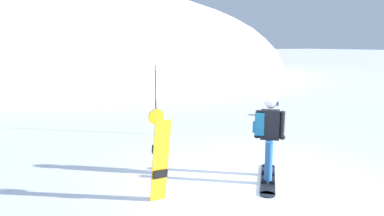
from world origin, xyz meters
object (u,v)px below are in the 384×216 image
snowboarder_main (268,135)px  rock_dark (264,115)px  spare_snowboard (160,157)px  piste_marker_near (156,94)px

snowboarder_main → rock_dark: snowboarder_main is taller
spare_snowboard → rock_dark: 8.39m
snowboarder_main → piste_marker_near: bearing=98.5°
snowboarder_main → rock_dark: bearing=52.6°
spare_snowboard → rock_dark: (6.38, 5.38, -0.82)m
snowboarder_main → spare_snowboard: snowboarder_main is taller
spare_snowboard → piste_marker_near: bearing=69.8°
spare_snowboard → rock_dark: size_ratio=2.99×
piste_marker_near → snowboarder_main: bearing=-81.5°
rock_dark → piste_marker_near: bearing=-169.1°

